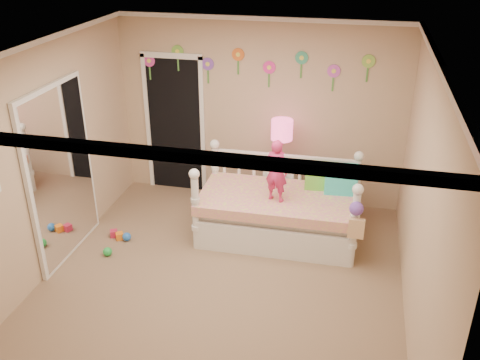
% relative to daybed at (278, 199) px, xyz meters
% --- Properties ---
extents(floor, '(4.00, 4.50, 0.01)m').
position_rel_daybed_xyz_m(floor, '(-0.46, -1.19, -0.54)').
color(floor, '#7F684C').
rests_on(floor, ground).
extents(ceiling, '(4.00, 4.50, 0.01)m').
position_rel_daybed_xyz_m(ceiling, '(-0.46, -1.19, 2.06)').
color(ceiling, white).
rests_on(ceiling, floor).
extents(back_wall, '(4.00, 0.01, 2.60)m').
position_rel_daybed_xyz_m(back_wall, '(-0.46, 1.06, 0.76)').
color(back_wall, tan).
rests_on(back_wall, floor).
extents(left_wall, '(0.01, 4.50, 2.60)m').
position_rel_daybed_xyz_m(left_wall, '(-2.46, -1.19, 0.76)').
color(left_wall, tan).
rests_on(left_wall, floor).
extents(right_wall, '(0.01, 4.50, 2.60)m').
position_rel_daybed_xyz_m(right_wall, '(1.54, -1.19, 0.76)').
color(right_wall, tan).
rests_on(right_wall, floor).
extents(crown_molding, '(4.00, 4.50, 0.06)m').
position_rel_daybed_xyz_m(crown_molding, '(-0.46, -1.19, 2.03)').
color(crown_molding, white).
rests_on(crown_molding, ceiling).
extents(daybed, '(2.01, 1.10, 1.08)m').
position_rel_daybed_xyz_m(daybed, '(0.00, 0.00, 0.00)').
color(daybed, white).
rests_on(daybed, floor).
extents(pillow_turquoise, '(0.40, 0.17, 0.39)m').
position_rel_daybed_xyz_m(pillow_turquoise, '(0.74, 0.21, 0.26)').
color(pillow_turquoise, '#2AD4D4').
rests_on(pillow_turquoise, daybed).
extents(pillow_lime, '(0.36, 0.15, 0.33)m').
position_rel_daybed_xyz_m(pillow_lime, '(0.47, 0.28, 0.23)').
color(pillow_lime, '#6ED942').
rests_on(pillow_lime, daybed).
extents(child, '(0.33, 0.27, 0.79)m').
position_rel_daybed_xyz_m(child, '(-0.02, -0.14, 0.46)').
color(child, '#DC3273').
rests_on(child, daybed).
extents(nightstand, '(0.43, 0.34, 0.70)m').
position_rel_daybed_xyz_m(nightstand, '(-0.09, 0.72, -0.19)').
color(nightstand, white).
rests_on(nightstand, floor).
extents(table_lamp, '(0.29, 0.29, 0.64)m').
position_rel_daybed_xyz_m(table_lamp, '(-0.09, 0.72, 0.58)').
color(table_lamp, '#DB1D6F').
rests_on(table_lamp, nightstand).
extents(closet_doorway, '(0.90, 0.04, 2.07)m').
position_rel_daybed_xyz_m(closet_doorway, '(-1.71, 1.05, 0.49)').
color(closet_doorway, black).
rests_on(closet_doorway, back_wall).
extents(flower_decals, '(3.40, 0.02, 0.50)m').
position_rel_daybed_xyz_m(flower_decals, '(-0.55, 1.05, 1.40)').
color(flower_decals, '#B2668C').
rests_on(flower_decals, back_wall).
extents(mirror_closet, '(0.07, 1.30, 2.10)m').
position_rel_daybed_xyz_m(mirror_closet, '(-2.42, -0.89, 0.51)').
color(mirror_closet, white).
rests_on(mirror_closet, left_wall).
extents(hanging_bag, '(0.20, 0.16, 0.36)m').
position_rel_daybed_xyz_m(hanging_bag, '(0.95, -0.54, 0.12)').
color(hanging_bag, beige).
rests_on(hanging_bag, daybed).
extents(toy_scatter, '(1.01, 1.41, 0.11)m').
position_rel_daybed_xyz_m(toy_scatter, '(-2.21, -1.04, -0.49)').
color(toy_scatter, '#996666').
rests_on(toy_scatter, floor).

